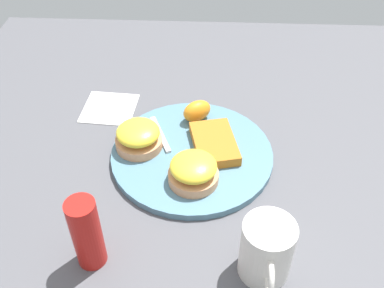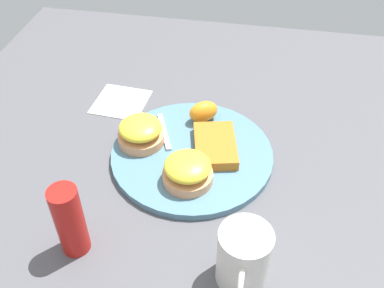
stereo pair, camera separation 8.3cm
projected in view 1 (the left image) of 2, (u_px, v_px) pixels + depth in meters
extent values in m
plane|color=#4C4C51|center=(192.00, 157.00, 0.86)|extent=(1.10, 1.10, 0.00)
cylinder|color=slate|center=(192.00, 154.00, 0.85)|extent=(0.31, 0.31, 0.01)
cylinder|color=tan|center=(139.00, 142.00, 0.85)|extent=(0.09, 0.09, 0.02)
ellipsoid|color=yellow|center=(138.00, 132.00, 0.84)|extent=(0.08, 0.08, 0.03)
cylinder|color=tan|center=(193.00, 176.00, 0.79)|extent=(0.09, 0.09, 0.02)
ellipsoid|color=yellow|center=(193.00, 166.00, 0.77)|extent=(0.08, 0.08, 0.03)
cube|color=#B6691F|center=(214.00, 143.00, 0.85)|extent=(0.13, 0.10, 0.02)
ellipsoid|color=orange|center=(197.00, 111.00, 0.90)|extent=(0.06, 0.07, 0.04)
cube|color=silver|center=(160.00, 134.00, 0.88)|extent=(0.10, 0.05, 0.00)
cube|color=silver|center=(182.00, 180.00, 0.79)|extent=(0.05, 0.04, 0.00)
cylinder|color=silver|center=(266.00, 250.00, 0.64)|extent=(0.08, 0.08, 0.10)
torus|color=silver|center=(269.00, 275.00, 0.61)|extent=(0.05, 0.01, 0.05)
cube|color=white|center=(109.00, 108.00, 0.97)|extent=(0.12, 0.12, 0.00)
cylinder|color=#B21914|center=(87.00, 233.00, 0.65)|extent=(0.04, 0.04, 0.13)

